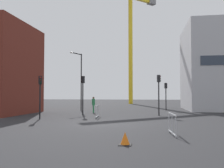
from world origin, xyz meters
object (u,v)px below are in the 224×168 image
at_px(traffic_light_island, 159,88).
at_px(traffic_light_corner, 40,90).
at_px(traffic_cone_striped, 125,139).
at_px(construction_crane, 128,29).
at_px(streetlamp_tall, 80,76).
at_px(traffic_light_far, 166,92).
at_px(pedestrian_walking, 93,103).
at_px(traffic_light_median, 83,89).

bearing_deg(traffic_light_island, traffic_light_corner, -153.16).
bearing_deg(traffic_cone_striped, construction_crane, 94.50).
relative_size(streetlamp_tall, traffic_light_far, 2.06).
height_order(traffic_light_far, traffic_cone_striped, traffic_light_far).
xyz_separation_m(streetlamp_tall, traffic_light_corner, (-0.24, -11.03, -1.92)).
bearing_deg(pedestrian_walking, streetlamp_tall, 126.37).
bearing_deg(traffic_light_corner, traffic_light_median, 60.74).
bearing_deg(streetlamp_tall, pedestrian_walking, -53.63).
height_order(traffic_light_median, pedestrian_walking, traffic_light_median).
xyz_separation_m(traffic_light_corner, pedestrian_walking, (2.82, 7.52, -1.39)).
bearing_deg(construction_crane, traffic_light_island, -79.58).
bearing_deg(traffic_light_median, construction_crane, 85.91).
height_order(traffic_light_far, pedestrian_walking, traffic_light_far).
height_order(traffic_light_median, traffic_light_far, traffic_light_median).
bearing_deg(construction_crane, traffic_light_corner, -97.68).
distance_m(pedestrian_walking, traffic_cone_striped, 17.58).
relative_size(construction_crane, traffic_cone_striped, 45.89).
xyz_separation_m(traffic_light_median, traffic_light_far, (8.62, 8.61, -0.22)).
relative_size(streetlamp_tall, traffic_light_median, 1.88).
bearing_deg(traffic_light_far, traffic_light_median, -135.03).
height_order(construction_crane, pedestrian_walking, construction_crane).
relative_size(streetlamp_tall, pedestrian_walking, 4.07).
relative_size(traffic_light_median, traffic_light_island, 0.98).
distance_m(traffic_light_median, traffic_light_far, 12.19).
height_order(construction_crane, traffic_light_corner, construction_crane).
relative_size(traffic_light_island, traffic_light_corner, 1.10).
bearing_deg(traffic_light_far, traffic_light_corner, -130.44).
distance_m(traffic_light_corner, traffic_cone_striped, 12.41).
height_order(traffic_light_island, pedestrian_walking, traffic_light_island).
relative_size(traffic_light_island, traffic_cone_striped, 7.47).
height_order(traffic_light_far, traffic_light_corner, traffic_light_corner).
xyz_separation_m(streetlamp_tall, traffic_light_median, (2.22, -6.64, -1.74)).
distance_m(traffic_light_corner, pedestrian_walking, 8.15).
xyz_separation_m(construction_crane, traffic_light_far, (6.51, -20.88, -13.89)).
relative_size(traffic_light_median, traffic_light_corner, 1.08).
bearing_deg(construction_crane, traffic_light_median, -94.09).
bearing_deg(streetlamp_tall, traffic_light_far, 10.33).
height_order(streetlamp_tall, pedestrian_walking, streetlamp_tall).
distance_m(streetlamp_tall, traffic_cone_striped, 22.10).
bearing_deg(traffic_light_island, traffic_cone_striped, -97.64).
bearing_deg(traffic_light_island, construction_crane, 100.42).
distance_m(construction_crane, traffic_cone_striped, 46.15).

